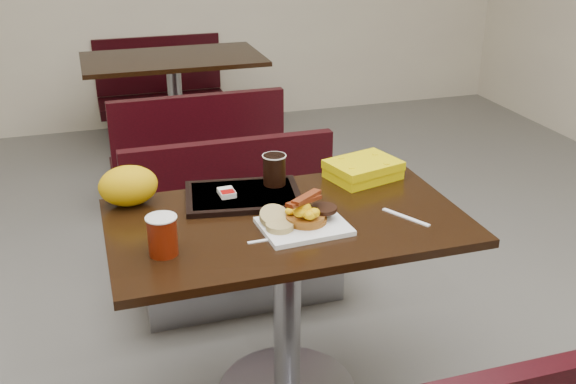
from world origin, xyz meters
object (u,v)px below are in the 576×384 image
object	(u,v)px
bench_near_n	(241,231)
bench_far_n	(163,87)
pancake_stack	(306,218)
coffee_cup_near	(162,236)
fork	(261,241)
tray	(243,196)
table_far	(176,110)
coffee_cup_far	(274,170)
knife	(406,217)
clamshell	(363,169)
table_near	(287,312)
hashbrown_sleeve_left	(227,193)
paper_bag	(128,186)
platter	(304,226)
bench_far_s	(194,145)

from	to	relation	value
bench_near_n	bench_far_n	world-z (taller)	same
pancake_stack	coffee_cup_near	bearing A→B (deg)	-174.11
fork	tray	size ratio (longest dim) A/B	0.30
table_far	coffee_cup_near	xyz separation A→B (m)	(-0.43, -2.72, 0.44)
coffee_cup_near	coffee_cup_far	distance (m)	0.60
knife	tray	xyz separation A→B (m)	(-0.49, 0.32, 0.01)
coffee_cup_near	table_far	bearing A→B (deg)	80.98
bench_near_n	clamshell	size ratio (longest dim) A/B	3.86
coffee_cup_near	table_near	bearing A→B (deg)	15.96
bench_far_n	bench_near_n	bearing A→B (deg)	-90.00
bench_near_n	hashbrown_sleeve_left	world-z (taller)	hashbrown_sleeve_left
table_near	bench_near_n	xyz separation A→B (m)	(0.00, 0.70, -0.02)
hashbrown_sleeve_left	paper_bag	distance (m)	0.34
coffee_cup_far	bench_far_n	bearing A→B (deg)	90.56
hashbrown_sleeve_left	knife	bearing A→B (deg)	-33.12
fork	paper_bag	distance (m)	0.55
pancake_stack	coffee_cup_far	distance (m)	0.33
bench_far_n	pancake_stack	distance (m)	3.40
bench_near_n	paper_bag	distance (m)	0.80
coffee_cup_near	fork	xyz separation A→B (m)	(0.30, -0.01, -0.06)
table_far	clamshell	bearing A→B (deg)	-80.67
bench_near_n	tray	distance (m)	0.64
table_near	paper_bag	world-z (taller)	paper_bag
platter	bench_near_n	bearing A→B (deg)	88.39
table_far	fork	world-z (taller)	fork
pancake_stack	tray	distance (m)	0.32
bench_far_n	coffee_cup_far	bearing A→B (deg)	-89.44
table_far	tray	xyz separation A→B (m)	(-0.10, -2.40, 0.38)
bench_far_s	pancake_stack	distance (m)	2.02
knife	tray	bearing A→B (deg)	-151.70
coffee_cup_near	hashbrown_sleeve_left	bearing A→B (deg)	50.68
table_far	bench_far_s	world-z (taller)	table_far
table_near	bench_near_n	bearing A→B (deg)	90.00
table_far	fork	xyz separation A→B (m)	(-0.13, -2.73, 0.38)
table_near	tray	bearing A→B (deg)	116.60
coffee_cup_near	clamshell	world-z (taller)	coffee_cup_near
paper_bag	fork	bearing A→B (deg)	-47.93
table_near	table_far	distance (m)	2.60
table_near	clamshell	world-z (taller)	clamshell
bench_near_n	paper_bag	xyz separation A→B (m)	(-0.50, -0.43, 0.46)
paper_bag	table_far	bearing A→B (deg)	77.94
coffee_cup_far	knife	bearing A→B (deg)	-46.02
table_far	pancake_stack	bearing A→B (deg)	-89.07
platter	pancake_stack	distance (m)	0.03
knife	tray	distance (m)	0.58
knife	table_near	bearing A→B (deg)	-135.16
table_near	clamshell	distance (m)	0.62
bench_far_s	pancake_stack	xyz separation A→B (m)	(0.04, -1.97, 0.42)
platter	pancake_stack	world-z (taller)	pancake_stack
table_near	bench_far_s	bearing A→B (deg)	90.00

